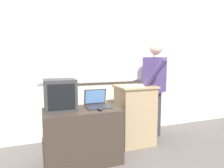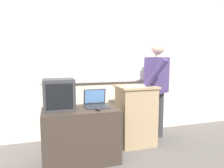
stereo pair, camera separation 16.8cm
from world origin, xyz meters
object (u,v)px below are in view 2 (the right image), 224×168
side_desk (81,135)px  crt_monitor (59,94)px  lectern_podium (136,115)px  laptop (96,102)px  wireless_keyboard (137,86)px  person_presenter (157,83)px  computer_mouse_by_laptop (98,109)px

side_desk → crt_monitor: crt_monitor is taller
lectern_podium → laptop: (-0.68, -0.20, 0.29)m
side_desk → wireless_keyboard: wireless_keyboard is taller
lectern_podium → person_presenter: person_presenter is taller
side_desk → person_presenter: person_presenter is taller
side_desk → computer_mouse_by_laptop: size_ratio=9.54×
side_desk → crt_monitor: (-0.26, 0.07, 0.54)m
lectern_podium → wireless_keyboard: (-0.02, -0.06, 0.47)m
side_desk → person_presenter: bearing=16.3°
lectern_podium → crt_monitor: bearing=-168.8°
lectern_podium → person_presenter: (0.41, 0.09, 0.47)m
side_desk → computer_mouse_by_laptop: bearing=-34.3°
lectern_podium → laptop: lectern_podium is taller
lectern_podium → computer_mouse_by_laptop: (-0.70, -0.43, 0.25)m
side_desk → laptop: 0.48m
person_presenter → crt_monitor: (-1.57, -0.32, -0.05)m
wireless_keyboard → lectern_podium: bearing=74.3°
wireless_keyboard → side_desk: bearing=-165.1°
laptop → crt_monitor: 0.50m
person_presenter → computer_mouse_by_laptop: (-1.11, -0.52, -0.22)m
laptop → person_presenter: bearing=14.7°
lectern_podium → side_desk: (-0.90, -0.30, -0.12)m
computer_mouse_by_laptop → crt_monitor: size_ratio=0.26×
person_presenter → computer_mouse_by_laptop: size_ratio=16.18×
crt_monitor → person_presenter: bearing=11.4°
laptop → wireless_keyboard: (0.66, 0.14, 0.18)m
crt_monitor → wireless_keyboard: bearing=8.3°
person_presenter → computer_mouse_by_laptop: person_presenter is taller
lectern_podium → person_presenter: 0.63m
crt_monitor → side_desk: bearing=-14.7°
person_presenter → wireless_keyboard: 0.45m
person_presenter → crt_monitor: 1.60m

